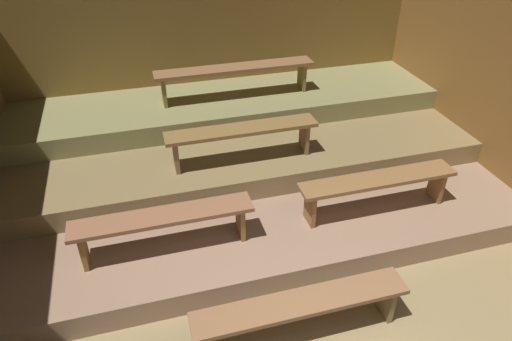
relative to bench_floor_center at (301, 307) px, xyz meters
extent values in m
cube|color=#937C53|center=(0.15, 1.73, -0.42)|extent=(7.13, 6.03, 0.08)
cube|color=olive|center=(0.15, 4.38, 0.87)|extent=(7.13, 0.06, 2.51)
cube|color=brown|center=(3.35, 1.73, 0.87)|extent=(0.06, 6.03, 2.51)
cube|color=#97775D|center=(0.15, 2.43, -0.24)|extent=(6.33, 3.82, 0.29)
cube|color=olive|center=(0.15, 3.08, 0.05)|extent=(6.33, 2.54, 0.29)
cube|color=#878352|center=(0.15, 3.66, 0.35)|extent=(6.33, 1.38, 0.29)
cube|color=#8B603E|center=(0.00, 0.00, 0.06)|extent=(2.05, 0.32, 0.05)
cube|color=olive|center=(0.90, 0.00, -0.17)|extent=(0.05, 0.26, 0.42)
cube|color=#935F40|center=(-1.09, 1.23, 0.35)|extent=(1.90, 0.32, 0.05)
cube|color=olive|center=(-1.92, 1.23, 0.12)|extent=(0.05, 0.26, 0.42)
cube|color=olive|center=(-0.26, 1.23, 0.12)|extent=(0.05, 0.26, 0.42)
cube|color=olive|center=(1.40, 1.23, 0.35)|extent=(1.90, 0.32, 0.05)
cube|color=olive|center=(0.57, 1.23, 0.12)|extent=(0.05, 0.26, 0.42)
cube|color=olive|center=(2.23, 1.23, 0.12)|extent=(0.05, 0.26, 0.42)
cube|color=olive|center=(0.04, 2.32, 0.64)|extent=(1.93, 0.32, 0.05)
cube|color=#8C6646|center=(-0.80, 2.32, 0.41)|extent=(0.05, 0.26, 0.42)
cube|color=#8C6646|center=(0.89, 2.32, 0.41)|extent=(0.05, 0.26, 0.42)
cube|color=#8E613D|center=(0.28, 3.63, 0.94)|extent=(2.34, 0.32, 0.05)
cube|color=olive|center=(-0.77, 3.63, 0.70)|extent=(0.05, 0.26, 0.42)
cube|color=olive|center=(1.33, 3.63, 0.70)|extent=(0.05, 0.26, 0.42)
camera|label=1|loc=(-1.18, -2.64, 3.40)|focal=32.53mm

